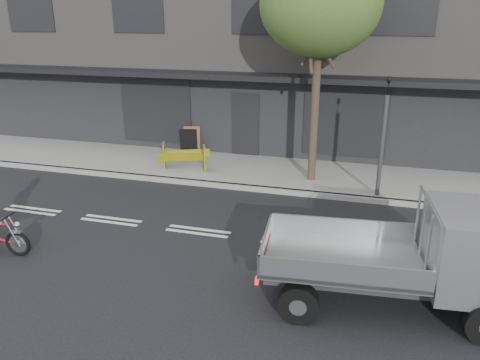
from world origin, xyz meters
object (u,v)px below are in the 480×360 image
(sandwich_board, at_px, (189,141))
(street_tree, at_px, (320,5))
(flatbed_ute, at_px, (452,252))
(traffic_light_pole, at_px, (382,144))
(construction_barrier, at_px, (181,158))

(sandwich_board, bearing_deg, street_tree, -34.96)
(street_tree, relative_size, flatbed_ute, 1.47)
(traffic_light_pole, xyz_separation_m, sandwich_board, (-6.73, 2.47, -1.03))
(construction_barrier, bearing_deg, traffic_light_pole, -4.83)
(traffic_light_pole, bearing_deg, sandwich_board, 159.85)
(flatbed_ute, xyz_separation_m, construction_barrier, (-7.41, 5.73, -0.59))
(street_tree, relative_size, sandwich_board, 7.09)
(street_tree, height_order, traffic_light_pole, street_tree)
(street_tree, height_order, construction_barrier, street_tree)
(flatbed_ute, bearing_deg, construction_barrier, 137.03)
(sandwich_board, bearing_deg, flatbed_ute, -60.19)
(street_tree, bearing_deg, construction_barrier, -175.62)
(traffic_light_pole, bearing_deg, construction_barrier, 175.17)
(traffic_light_pole, height_order, flatbed_ute, traffic_light_pole)
(traffic_light_pole, xyz_separation_m, construction_barrier, (-6.23, 0.53, -1.07))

